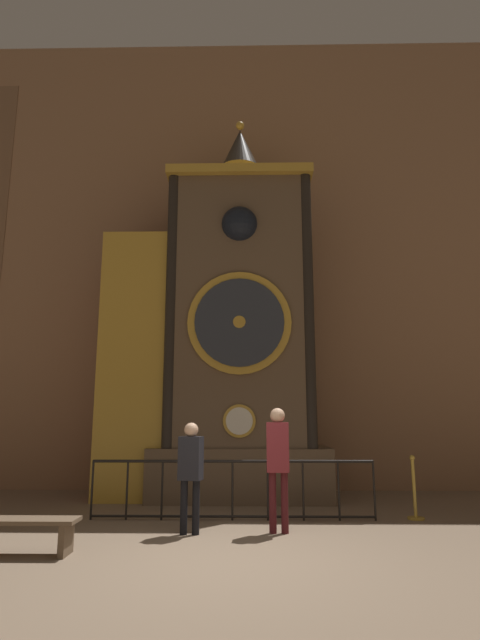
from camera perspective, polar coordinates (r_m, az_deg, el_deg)
ground_plane at (r=6.68m, az=-1.53°, el=-25.82°), size 28.00×28.00×0.00m
cathedral_back_wall at (r=13.20m, az=-0.59°, el=7.95°), size 24.00×0.32×12.01m
clock_tower at (r=11.16m, az=-2.54°, el=-1.49°), size 4.92×1.84×8.78m
railing_fence at (r=8.94m, az=-0.87°, el=-18.47°), size 4.84×0.05×0.98m
visitor_near at (r=7.89m, az=-5.66°, el=-16.28°), size 0.38×0.30×1.62m
visitor_far at (r=7.94m, az=4.37°, el=-15.20°), size 0.35×0.24×1.84m
stanchion_post at (r=9.52m, az=19.34°, el=-18.65°), size 0.28×0.28×1.06m
visitor_bench at (r=7.36m, az=-23.25°, el=-21.09°), size 1.29×0.40×0.44m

